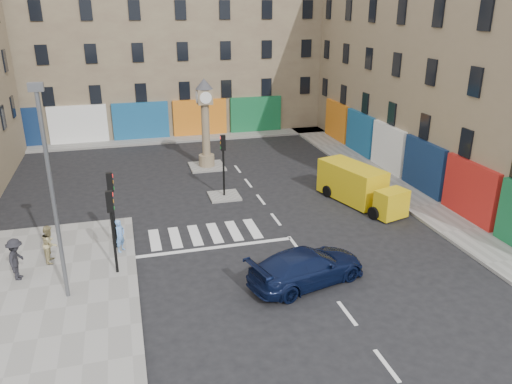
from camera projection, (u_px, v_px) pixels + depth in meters
name	position (u px, v px, depth m)	size (l,w,h in m)	color
ground	(301.00, 253.00, 23.28)	(120.00, 120.00, 0.00)	black
sidewalk_left	(44.00, 312.00, 18.75)	(7.00, 16.00, 0.15)	gray
sidewalk_right	(370.00, 171.00, 34.41)	(2.60, 30.00, 0.15)	gray
sidewalk_far	(167.00, 139.00, 42.29)	(32.00, 2.40, 0.15)	gray
island_near	(224.00, 196.00, 29.98)	(1.80, 1.80, 0.12)	gray
island_far	(207.00, 166.00, 35.39)	(2.40, 2.40, 0.12)	gray
building_right	(466.00, 50.00, 33.13)	(10.00, 30.00, 16.00)	#897559
building_far	(154.00, 32.00, 44.52)	(32.00, 10.00, 17.00)	#8A7C5C
traffic_light_left_near	(112.00, 219.00, 20.49)	(0.28, 0.22, 3.70)	black
traffic_light_left_far	(112.00, 198.00, 22.66)	(0.28, 0.22, 3.70)	black
traffic_light_island	(223.00, 156.00, 29.08)	(0.28, 0.22, 3.70)	black
lamp_post	(51.00, 185.00, 17.99)	(0.50, 0.25, 8.30)	#595B60
clock_pillar	(205.00, 118.00, 34.15)	(1.20, 1.20, 6.10)	#897559
navy_sedan	(307.00, 267.00, 20.59)	(2.09, 5.15, 1.49)	black
yellow_van	(358.00, 186.00, 28.76)	(3.29, 6.11, 2.13)	gold
pedestrian_blue	(120.00, 236.00, 22.91)	(0.57, 0.37, 1.56)	#6398E3
pedestrian_tan	(50.00, 244.00, 21.98)	(0.83, 0.65, 1.71)	tan
pedestrian_dark	(16.00, 259.00, 20.54)	(1.17, 0.67, 1.82)	black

